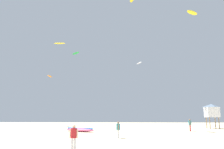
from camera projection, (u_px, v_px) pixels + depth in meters
person_foreground at (74, 136)px, 13.90m from camera, size 0.54×0.37×1.64m
person_midground at (190, 124)px, 30.88m from camera, size 0.39×0.55×1.71m
person_left at (118, 128)px, 21.68m from camera, size 0.36×0.53×1.61m
kite_grounded_near at (80, 130)px, 29.91m from camera, size 4.66×3.16×0.55m
lifeguard_tower at (212, 110)px, 37.53m from camera, size 2.30×2.30×4.15m
kite_aloft_0 at (59, 43)px, 38.12m from camera, size 2.03×0.61×0.22m
kite_aloft_1 at (76, 53)px, 53.22m from camera, size 2.55×2.78×0.32m
kite_aloft_2 at (50, 76)px, 47.06m from camera, size 0.80×2.47×0.38m
kite_aloft_3 at (139, 63)px, 47.40m from camera, size 1.47×2.20×0.40m
kite_aloft_4 at (192, 13)px, 29.77m from camera, size 2.05×1.77×0.39m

